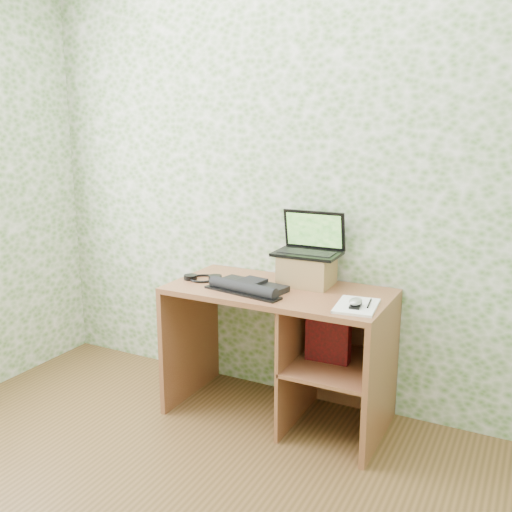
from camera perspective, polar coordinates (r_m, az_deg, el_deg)
The scene contains 10 objects.
wall_back at distance 3.27m, azimuth 4.69°, elevation 7.41°, with size 3.50×3.50×0.00m, color silver.
desk at distance 3.18m, azimuth 3.75°, elevation -7.99°, with size 1.20×0.60×0.75m.
riser at distance 3.16m, azimuth 5.11°, elevation -1.40°, with size 0.28×0.23×0.17m, color olive.
laptop at distance 3.16m, azimuth 5.42°, elevation 1.20°, with size 0.36×0.26×0.24m.
keyboard at distance 3.05m, azimuth -0.82°, elevation -3.08°, with size 0.46×0.30×0.06m.
headphones at distance 3.28m, azimuth -5.34°, elevation -2.20°, with size 0.21×0.21×0.03m.
notepad at distance 2.83m, azimuth 10.02°, elevation -4.94°, with size 0.19×0.27×0.01m, color white.
mouse at distance 2.80m, azimuth 9.93°, elevation -4.70°, with size 0.06×0.10×0.03m, color #B7B7BA.
pen at distance 2.85m, azimuth 11.27°, elevation -4.65°, with size 0.01×0.01×0.14m, color black.
red_box at distance 3.06m, azimuth 7.25°, elevation -7.94°, with size 0.23×0.07×0.28m, color maroon.
Camera 1 is at (1.25, -1.25, 1.64)m, focal length 40.00 mm.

